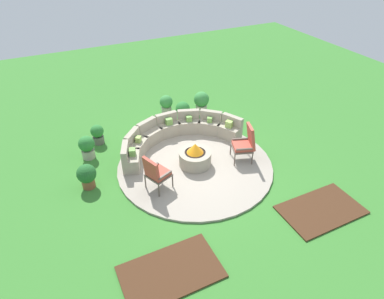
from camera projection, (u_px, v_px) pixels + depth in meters
ground_plane at (195, 166)px, 9.57m from camera, size 24.00×24.00×0.00m
patio_circle at (195, 165)px, 9.56m from camera, size 4.42×4.42×0.06m
mulch_bed_left at (171, 272)px, 6.69m from camera, size 2.00×1.20×0.04m
mulch_bed_right at (321, 210)px, 8.11m from camera, size 2.00×1.20×0.04m
fire_pit at (195, 157)px, 9.38m from camera, size 0.91×0.91×0.70m
curved_stone_bench at (175, 134)px, 10.32m from camera, size 3.96×1.78×0.73m
lounge_chair_front_left at (156, 172)px, 8.37m from camera, size 0.71×0.71×1.03m
lounge_chair_front_right at (246, 143)px, 9.42m from camera, size 0.74×0.74×1.13m
potted_plant_0 at (201, 102)px, 11.92m from camera, size 0.54×0.54×0.82m
potted_plant_1 at (97, 134)px, 10.36m from camera, size 0.41×0.41×0.64m
potted_plant_2 at (87, 175)px, 8.62m from camera, size 0.51×0.51×0.70m
potted_plant_3 at (166, 104)px, 11.81m from camera, size 0.46×0.46×0.76m
potted_plant_4 at (183, 110)px, 11.50m from camera, size 0.50×0.50×0.71m
potted_plant_5 at (87, 146)px, 9.69m from camera, size 0.47×0.47×0.72m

